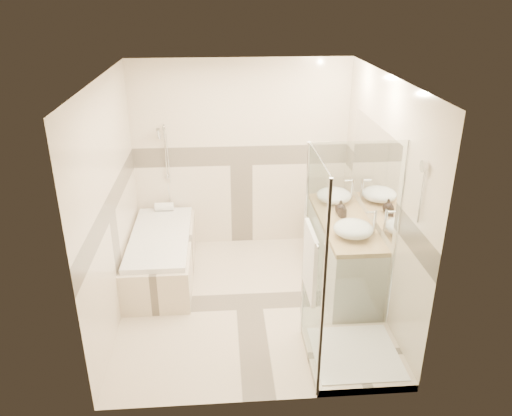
{
  "coord_description": "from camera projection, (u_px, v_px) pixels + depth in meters",
  "views": [
    {
      "loc": [
        -0.28,
        -4.75,
        3.27
      ],
      "look_at": [
        0.1,
        0.25,
        1.05
      ],
      "focal_mm": 35.0,
      "sensor_mm": 36.0,
      "label": 1
    }
  ],
  "objects": [
    {
      "name": "faucet_far",
      "position": [
        374.0,
        221.0,
        5.25
      ],
      "size": [
        0.12,
        0.03,
        0.29
      ],
      "color": "silver",
      "rests_on": "vanity"
    },
    {
      "name": "shower_enclosure",
      "position": [
        344.0,
        312.0,
        4.64
      ],
      "size": [
        0.96,
        0.93,
        2.04
      ],
      "color": "beige",
      "rests_on": "ground"
    },
    {
      "name": "amenity_bottle_b",
      "position": [
        341.0,
        207.0,
        5.8
      ],
      "size": [
        0.14,
        0.14,
        0.17
      ],
      "primitive_type": "imported",
      "rotation": [
        0.0,
        0.0,
        0.06
      ],
      "color": "black",
      "rests_on": "vanity"
    },
    {
      "name": "room",
      "position": [
        253.0,
        199.0,
        5.18
      ],
      "size": [
        2.82,
        3.02,
        2.52
      ],
      "color": "beige",
      "rests_on": "ground"
    },
    {
      "name": "bathtub",
      "position": [
        162.0,
        253.0,
        6.07
      ],
      "size": [
        0.75,
        1.7,
        0.56
      ],
      "color": "beige",
      "rests_on": "ground"
    },
    {
      "name": "rolled_towel",
      "position": [
        164.0,
        207.0,
        6.6
      ],
      "size": [
        0.24,
        0.11,
        0.11
      ],
      "primitive_type": "cylinder",
      "rotation": [
        0.0,
        1.57,
        0.0
      ],
      "color": "white",
      "rests_on": "bathtub"
    },
    {
      "name": "faucet_near",
      "position": [
        352.0,
        189.0,
        6.1
      ],
      "size": [
        0.12,
        0.03,
        0.29
      ],
      "color": "silver",
      "rests_on": "vanity"
    },
    {
      "name": "amenity_bottle_a",
      "position": [
        343.0,
        211.0,
        5.71
      ],
      "size": [
        0.09,
        0.09,
        0.16
      ],
      "primitive_type": "imported",
      "rotation": [
        0.0,
        0.0,
        0.35
      ],
      "color": "black",
      "rests_on": "vanity"
    },
    {
      "name": "vanity",
      "position": [
        343.0,
        252.0,
        5.85
      ],
      "size": [
        0.58,
        1.62,
        0.85
      ],
      "color": "silver",
      "rests_on": "ground"
    },
    {
      "name": "folded_towels",
      "position": [
        332.0,
        195.0,
        6.23
      ],
      "size": [
        0.18,
        0.26,
        0.08
      ],
      "primitive_type": "cube",
      "rotation": [
        0.0,
        0.0,
        -0.12
      ],
      "color": "white",
      "rests_on": "vanity"
    },
    {
      "name": "vessel_sink_near",
      "position": [
        334.0,
        195.0,
        6.12
      ],
      "size": [
        0.43,
        0.43,
        0.17
      ],
      "primitive_type": "ellipsoid",
      "color": "white",
      "rests_on": "vanity"
    },
    {
      "name": "vessel_sink_far",
      "position": [
        353.0,
        229.0,
        5.27
      ],
      "size": [
        0.42,
        0.42,
        0.17
      ],
      "primitive_type": "ellipsoid",
      "color": "white",
      "rests_on": "vanity"
    }
  ]
}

